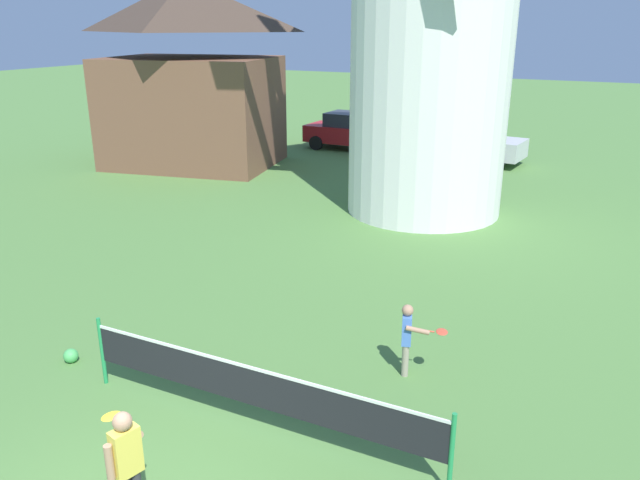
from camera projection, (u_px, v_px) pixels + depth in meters
The scene contains 7 objects.
tennis_net at pixel (253, 387), 8.28m from camera, with size 5.43×0.06×1.10m.
player_near at pixel (126, 460), 6.75m from camera, with size 0.75×0.70×1.39m.
player_far at pixel (408, 335), 9.67m from camera, with size 0.78×0.38×1.18m.
stray_ball at pixel (71, 356), 10.17m from camera, with size 0.24×0.24×0.24m, color #4CB259.
parked_car_red at pixel (355, 131), 26.87m from camera, with size 4.24×1.95×1.56m.
parked_car_silver at pixel (465, 141), 24.55m from camera, with size 4.64×2.25×1.56m.
chapel at pixel (191, 77), 23.29m from camera, with size 7.09×5.78×7.60m.
Camera 1 is at (4.41, -4.02, 5.26)m, focal length 35.16 mm.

